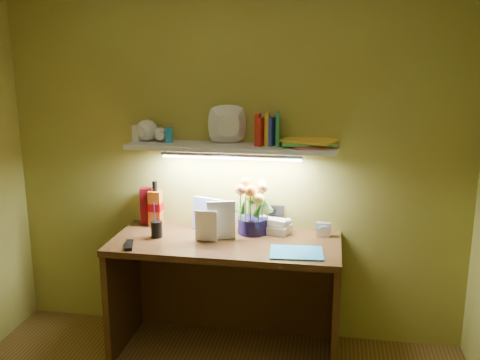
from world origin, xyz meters
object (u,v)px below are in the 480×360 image
object	(u,v)px
telephone	(275,224)
whisky_bottle	(155,204)
flower_bouquet	(253,206)
desk_clock	(323,229)
desk	(226,297)

from	to	relation	value
telephone	whisky_bottle	xyz separation A→B (m)	(-0.80, 0.01, 0.10)
flower_bouquet	whisky_bottle	distance (m)	0.66
telephone	desk_clock	world-z (taller)	telephone
desk	whisky_bottle	distance (m)	0.76
desk_clock	telephone	bearing A→B (deg)	-178.40
telephone	flower_bouquet	bearing A→B (deg)	-156.28
telephone	whisky_bottle	size ratio (longest dim) A/B	0.61
flower_bouquet	telephone	distance (m)	0.18
desk_clock	whisky_bottle	xyz separation A→B (m)	(-1.10, 0.02, 0.11)
flower_bouquet	desk_clock	size ratio (longest dim) A/B	3.94
flower_bouquet	telephone	bearing A→B (deg)	7.38
flower_bouquet	desk_clock	distance (m)	0.46
flower_bouquet	telephone	world-z (taller)	flower_bouquet
desk	whisky_bottle	xyz separation A→B (m)	(-0.51, 0.21, 0.53)
desk	flower_bouquet	distance (m)	0.59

